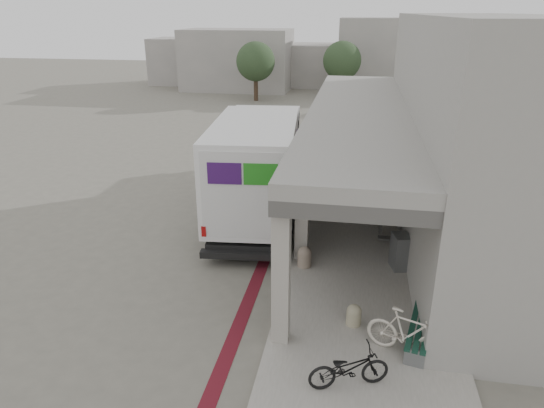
% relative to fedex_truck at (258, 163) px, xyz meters
% --- Properties ---
extents(ground, '(120.00, 120.00, 0.00)m').
position_rel_fedex_truck_xyz_m(ground, '(-0.10, -3.92, -1.96)').
color(ground, '#646055').
rests_on(ground, ground).
extents(bike_lane_stripe, '(0.35, 40.00, 0.01)m').
position_rel_fedex_truck_xyz_m(bike_lane_stripe, '(0.90, -1.92, -1.96)').
color(bike_lane_stripe, '#5A121C').
rests_on(bike_lane_stripe, ground).
extents(sidewalk, '(4.40, 28.00, 0.12)m').
position_rel_fedex_truck_xyz_m(sidewalk, '(3.90, -3.92, -1.90)').
color(sidewalk, gray).
rests_on(sidewalk, ground).
extents(transit_building, '(7.60, 17.00, 7.00)m').
position_rel_fedex_truck_xyz_m(transit_building, '(6.73, 0.58, 1.44)').
color(transit_building, gray).
rests_on(transit_building, ground).
extents(distant_backdrop, '(28.00, 10.00, 6.50)m').
position_rel_fedex_truck_xyz_m(distant_backdrop, '(-2.94, 31.97, 0.74)').
color(distant_backdrop, gray).
rests_on(distant_backdrop, ground).
extents(tree_left, '(3.20, 3.20, 4.80)m').
position_rel_fedex_truck_xyz_m(tree_left, '(-5.10, 24.08, 1.22)').
color(tree_left, '#38281C').
rests_on(tree_left, ground).
extents(tree_mid, '(3.20, 3.20, 4.80)m').
position_rel_fedex_truck_xyz_m(tree_mid, '(1.90, 26.08, 1.22)').
color(tree_mid, '#38281C').
rests_on(tree_mid, ground).
extents(tree_right, '(3.20, 3.20, 4.80)m').
position_rel_fedex_truck_xyz_m(tree_right, '(9.90, 25.08, 1.22)').
color(tree_right, '#38281C').
rests_on(tree_right, ground).
extents(fedex_truck, '(3.44, 8.85, 3.69)m').
position_rel_fedex_truck_xyz_m(fedex_truck, '(0.00, 0.00, 0.00)').
color(fedex_truck, black).
rests_on(fedex_truck, ground).
extents(bench, '(0.87, 2.08, 0.48)m').
position_rel_fedex_truck_xyz_m(bench, '(5.10, -7.02, -1.50)').
color(bench, slate).
rests_on(bench, sidewalk).
extents(bollard_near, '(0.35, 0.35, 0.53)m').
position_rel_fedex_truck_xyz_m(bollard_near, '(3.64, -6.58, -1.58)').
color(bollard_near, tan).
rests_on(bollard_near, sidewalk).
extents(bollard_far, '(0.41, 0.41, 0.62)m').
position_rel_fedex_truck_xyz_m(bollard_far, '(2.16, -3.94, -1.54)').
color(bollard_far, gray).
rests_on(bollard_far, sidewalk).
extents(utility_cabinet, '(0.60, 0.72, 1.04)m').
position_rel_fedex_truck_xyz_m(utility_cabinet, '(4.90, -3.56, -1.32)').
color(utility_cabinet, slate).
rests_on(utility_cabinet, sidewalk).
extents(bicycle_black, '(1.75, 1.10, 0.87)m').
position_rel_fedex_truck_xyz_m(bicycle_black, '(3.57, -8.68, -1.41)').
color(bicycle_black, black).
rests_on(bicycle_black, sidewalk).
extents(bicycle_cream, '(1.90, 1.18, 1.11)m').
position_rel_fedex_truck_xyz_m(bicycle_cream, '(4.79, -7.52, -1.29)').
color(bicycle_cream, silver).
rests_on(bicycle_cream, sidewalk).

